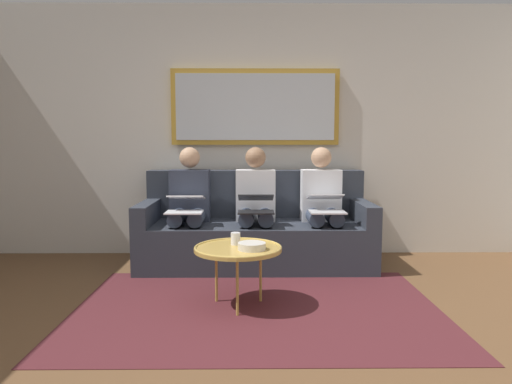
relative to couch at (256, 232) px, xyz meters
The scene contains 14 objects.
ground_plane 2.15m from the couch, 90.00° to the left, with size 6.00×5.20×0.10m, color brown.
wall_rear 1.10m from the couch, 90.00° to the right, with size 6.00×0.12×2.60m, color beige.
area_rug 1.30m from the couch, 90.00° to the left, with size 2.60×1.80×0.01m, color #4C1E23.
couch is the anchor object (origin of this frame).
framed_mirror 1.30m from the couch, 90.00° to the right, with size 1.74×0.05×0.78m.
coffee_table 1.23m from the couch, 83.55° to the left, with size 0.63×0.63×0.45m.
cup 1.15m from the couch, 82.01° to the left, with size 0.07×0.07×0.09m, color silver.
bowl 1.30m from the couch, 88.29° to the left, with size 0.20×0.20×0.05m, color beige.
person_left 0.71m from the couch, behind, with size 0.38×0.58×1.14m.
laptop_silver 0.78m from the couch, 154.55° to the left, with size 0.32×0.38×0.16m.
person_middle 0.31m from the couch, 90.00° to the left, with size 0.38×0.58×1.14m.
laptop_black 0.44m from the couch, 90.00° to the left, with size 0.32×0.37×0.16m.
person_right 0.71m from the couch, ahead, with size 0.38×0.58×1.14m.
laptop_white 0.78m from the couch, 25.93° to the left, with size 0.33×0.37×0.15m.
Camera 1 is at (0.04, 2.38, 1.19)m, focal length 32.70 mm.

